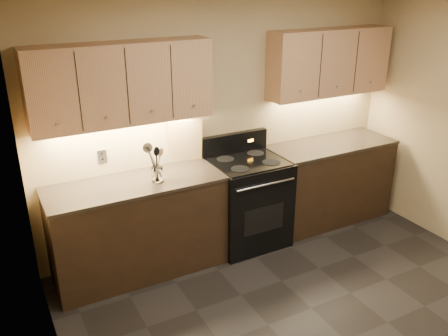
{
  "coord_description": "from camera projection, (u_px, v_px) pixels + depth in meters",
  "views": [
    {
      "loc": [
        -2.24,
        -2.13,
        2.67
      ],
      "look_at": [
        -0.32,
        1.45,
        1.01
      ],
      "focal_mm": 38.0,
      "sensor_mm": 36.0,
      "label": 1
    }
  ],
  "objects": [
    {
      "name": "black_turner",
      "position": [
        157.0,
        163.0,
        4.24
      ],
      "size": [
        0.16,
        0.19,
        0.34
      ],
      "primitive_type": null,
      "rotation": [
        -0.33,
        -0.07,
        0.35
      ],
      "color": "black",
      "rests_on": "utensil_crock"
    },
    {
      "name": "wooden_spoon",
      "position": [
        154.0,
        165.0,
        4.23
      ],
      "size": [
        0.15,
        0.11,
        0.3
      ],
      "primitive_type": null,
      "rotation": [
        -0.15,
        0.34,
        0.11
      ],
      "color": "tan",
      "rests_on": "utensil_crock"
    },
    {
      "name": "upper_cab_left",
      "position": [
        122.0,
        84.0,
        4.07
      ],
      "size": [
        1.6,
        0.3,
        0.7
      ],
      "primitive_type": "cube",
      "color": "tan",
      "rests_on": "wall_back"
    },
    {
      "name": "steel_skimmer",
      "position": [
        161.0,
        161.0,
        4.24
      ],
      "size": [
        0.2,
        0.14,
        0.37
      ],
      "primitive_type": null,
      "rotation": [
        -0.13,
        -0.32,
        -0.06
      ],
      "color": "silver",
      "rests_on": "utensil_crock"
    },
    {
      "name": "steel_spatula",
      "position": [
        160.0,
        160.0,
        4.26
      ],
      "size": [
        0.21,
        0.12,
        0.36
      ],
      "primitive_type": null,
      "rotation": [
        0.0,
        -0.36,
        -0.22
      ],
      "color": "silver",
      "rests_on": "utensil_crock"
    },
    {
      "name": "wall_back",
      "position": [
        226.0,
        118.0,
        4.87
      ],
      "size": [
        4.0,
        0.04,
        2.6
      ],
      "primitive_type": "cube",
      "color": "tan",
      "rests_on": "ground"
    },
    {
      "name": "upper_cab_right",
      "position": [
        329.0,
        62.0,
        5.07
      ],
      "size": [
        1.44,
        0.3,
        0.7
      ],
      "primitive_type": "cube",
      "color": "tan",
      "rests_on": "wall_back"
    },
    {
      "name": "black_spoon",
      "position": [
        156.0,
        163.0,
        4.27
      ],
      "size": [
        0.07,
        0.09,
        0.31
      ],
      "primitive_type": null,
      "rotation": [
        0.08,
        -0.0,
        0.1
      ],
      "color": "black",
      "rests_on": "utensil_crock"
    },
    {
      "name": "stove",
      "position": [
        247.0,
        201.0,
        4.95
      ],
      "size": [
        0.76,
        0.68,
        1.14
      ],
      "color": "black",
      "rests_on": "ground"
    },
    {
      "name": "counter_left",
      "position": [
        138.0,
        227.0,
        4.46
      ],
      "size": [
        1.62,
        0.62,
        0.93
      ],
      "color": "black",
      "rests_on": "ground"
    },
    {
      "name": "wall_left",
      "position": [
        64.0,
        271.0,
        2.36
      ],
      "size": [
        0.04,
        4.0,
        2.6
      ],
      "primitive_type": "cube",
      "color": "tan",
      "rests_on": "ground"
    },
    {
      "name": "cutting_board",
      "position": [
        185.0,
        141.0,
        4.69
      ],
      "size": [
        0.35,
        0.14,
        0.43
      ],
      "primitive_type": "cube",
      "rotation": [
        0.12,
        0.0,
        -0.21
      ],
      "color": "tan",
      "rests_on": "counter_left"
    },
    {
      "name": "outlet_plate",
      "position": [
        102.0,
        156.0,
        4.36
      ],
      "size": [
        0.08,
        0.01,
        0.12
      ],
      "primitive_type": "cube",
      "color": "#B2B5BA",
      "rests_on": "wall_back"
    },
    {
      "name": "counter_right",
      "position": [
        328.0,
        181.0,
        5.46
      ],
      "size": [
        1.46,
        0.62,
        0.93
      ],
      "color": "black",
      "rests_on": "ground"
    },
    {
      "name": "utensil_crock",
      "position": [
        157.0,
        175.0,
        4.29
      ],
      "size": [
        0.13,
        0.13,
        0.13
      ],
      "color": "white",
      "rests_on": "counter_left"
    }
  ]
}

